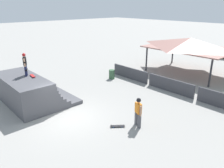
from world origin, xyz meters
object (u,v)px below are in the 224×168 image
skater_on_deck (25,63)px  skateboard_on_ground (117,126)px  bystander_walking (138,110)px  trash_bin (112,74)px  skateboard_on_deck (33,76)px

skater_on_deck → skateboard_on_ground: (6.73, 2.16, -2.74)m
bystander_walking → trash_bin: bystander_walking is taller
skater_on_deck → bystander_walking: skater_on_deck is taller
skateboard_on_deck → trash_bin: size_ratio=0.95×
skater_on_deck → skateboard_on_ground: skater_on_deck is taller
bystander_walking → skateboard_on_ground: 1.50m
skateboard_on_deck → skateboard_on_ground: skateboard_on_deck is taller
trash_bin → skateboard_on_ground: bearing=-40.2°
bystander_walking → skateboard_on_ground: size_ratio=2.30×
skateboard_on_ground → trash_bin: (-6.51, 5.51, 0.37)m
skateboard_on_deck → bystander_walking: skateboard_on_deck is taller
skateboard_on_deck → skateboard_on_ground: bearing=26.0°
skater_on_deck → trash_bin: size_ratio=1.82×
skater_on_deck → trash_bin: bearing=114.0°
bystander_walking → trash_bin: 8.56m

